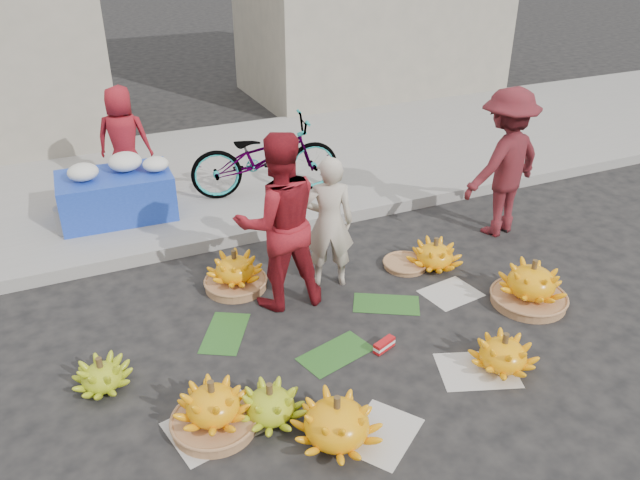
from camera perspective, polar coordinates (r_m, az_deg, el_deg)
name	(u,v)px	position (r m, az deg, el deg)	size (l,w,h in m)	color
ground	(336,339)	(5.77, 1.48, -9.00)	(80.00, 80.00, 0.00)	black
curb	(256,232)	(7.47, -5.87, 0.77)	(40.00, 0.25, 0.15)	gray
sidewalk	(209,173)	(9.32, -10.15, 6.04)	(40.00, 4.00, 0.12)	gray
newspaper_scatter	(379,393)	(5.22, 5.41, -13.74)	(3.20, 1.80, 0.00)	beige
banana_leaves	(317,329)	(5.88, -0.26, -8.15)	(2.00, 1.00, 0.00)	#20521B
banana_bunch_0	(213,408)	(4.86, -9.74, -14.92)	(0.71, 0.71, 0.44)	#90603C
banana_bunch_1	(270,404)	(4.91, -4.58, -14.71)	(0.69, 0.69, 0.33)	#81A016
banana_bunch_2	(337,421)	(4.71, 1.54, -16.23)	(0.84, 0.84, 0.41)	#FFAB0C
banana_bunch_3	(503,353)	(5.57, 16.41, -9.88)	(0.58, 0.58, 0.35)	#FFAB0C
banana_bunch_4	(531,285)	(6.47, 18.73, -3.89)	(0.80, 0.80, 0.49)	#90603C
banana_bunch_5	(435,254)	(6.90, 10.47, -1.29)	(0.70, 0.70, 0.35)	#FFAB0C
banana_bunch_6	(102,375)	(5.47, -19.32, -11.60)	(0.50, 0.50, 0.30)	#81A016
banana_bunch_7	(235,272)	(6.45, -7.78, -2.93)	(0.63, 0.63, 0.44)	#90603C
basket_spare	(405,264)	(6.91, 7.81, -2.22)	(0.47, 0.47, 0.05)	#90603C
incense_stack	(384,345)	(5.64, 5.90, -9.52)	(0.22, 0.07, 0.09)	red
vendor_cream	(329,223)	(6.24, 0.81, 1.60)	(0.51, 0.34, 1.40)	beige
vendor_red	(279,222)	(5.86, -3.80, 1.66)	(0.86, 0.67, 1.76)	maroon
man_striped	(504,163)	(7.57, 16.50, 6.76)	(1.14, 0.65, 1.76)	maroon
flower_table	(117,192)	(7.97, -18.09, 4.16)	(1.36, 0.88, 0.77)	#1A37AB
grey_bucket	(68,220)	(7.83, -22.08, 1.72)	(0.28, 0.28, 0.31)	slate
flower_vendor	(124,140)	(8.62, -17.53, 8.75)	(0.69, 0.45, 1.40)	maroon
bicycle	(265,157)	(8.20, -5.05, 7.59)	(1.94, 0.68, 1.02)	gray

